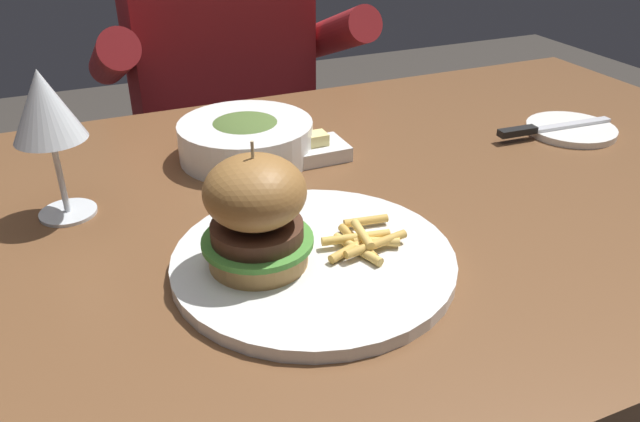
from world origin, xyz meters
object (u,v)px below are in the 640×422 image
Objects in this scene: soup_bowl at (246,138)px; diner_person at (225,136)px; butter_dish at (316,150)px; wine_glass at (45,109)px; main_plate at (314,260)px; burger_sandwich at (256,212)px; bread_plate at (571,129)px; table_knife at (545,128)px.

diner_person reaches higher than soup_bowl.
butter_dish is 0.44× the size of soup_bowl.
soup_bowl is at bearing 16.61° from wine_glass.
main_plate is at bearing -98.62° from diner_person.
burger_sandwich is (-0.05, 0.01, 0.06)m from main_plate.
main_plate is 0.08m from burger_sandwich.
wine_glass is 0.73m from bread_plate.
wine_glass reaches higher than main_plate.
butter_dish is at bearing -24.87° from soup_bowl.
main_plate is 1.45× the size of table_knife.
butter_dish is (0.33, 0.03, -0.12)m from wine_glass.
wine_glass is 0.27m from soup_bowl.
main_plate is 0.33m from wine_glass.
soup_bowl reaches higher than butter_dish.
wine_glass is 2.10× the size of butter_dish.
main_plate is 0.27m from butter_dish.
burger_sandwich is 0.84m from diner_person.
diner_person is at bearing 77.43° from burger_sandwich.
table_knife is at bearing -3.00° from wine_glass.
soup_bowl is at bearing -101.12° from diner_person.
main_plate is 0.82m from diner_person.
wine_glass reaches higher than butter_dish.
table_knife is (0.67, -0.03, -0.11)m from wine_glass.
diner_person is at bearing 59.67° from wine_glass.
burger_sandwich is at bearing -102.57° from diner_person.
butter_dish is at bearing -91.33° from diner_person.
butter_dish is at bearing 66.24° from main_plate.
soup_bowl is (0.07, 0.27, -0.04)m from burger_sandwich.
wine_glass reaches higher than table_knife.
main_plate is 2.22× the size of burger_sandwich.
soup_bowl is (-0.48, 0.11, 0.02)m from bread_plate.
diner_person is at bearing 81.38° from main_plate.
soup_bowl is (0.02, 0.28, 0.02)m from main_plate.
bread_plate is at bearing 16.77° from burger_sandwich.
wine_glass is at bearing 128.92° from burger_sandwich.
wine_glass reaches higher than soup_bowl.
diner_person reaches higher than bread_plate.
table_knife is 0.44m from soup_bowl.
diner_person is (0.01, 0.55, -0.19)m from butter_dish.
main_plate is 1.66× the size of wine_glass.
table_knife is 0.72m from diner_person.
bread_plate is 0.11× the size of diner_person.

